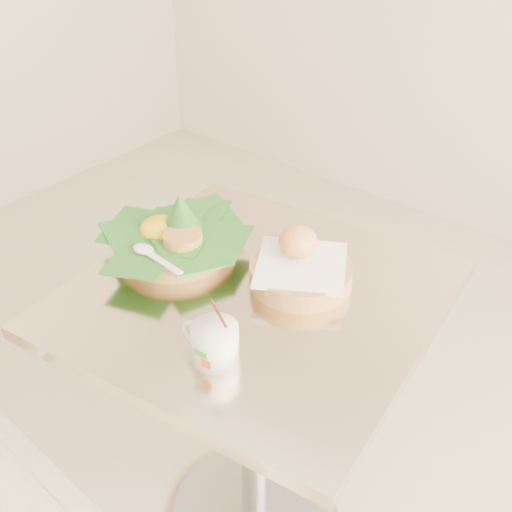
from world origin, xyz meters
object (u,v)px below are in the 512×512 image
Objects in this scene: rice_basket at (175,235)px; bread_basket at (300,268)px; coffee_mug at (214,341)px; cafe_table at (255,371)px.

rice_basket is 0.29m from bread_basket.
rice_basket is 1.29× the size of bread_basket.
rice_basket is 0.36m from coffee_mug.
cafe_table is 0.27m from bread_basket.
rice_basket is at bearing 177.75° from cafe_table.
coffee_mug is at bearing -86.50° from bread_basket.
rice_basket reaches higher than cafe_table.
bread_basket is at bearing 62.17° from cafe_table.
bread_basket is (0.28, 0.08, -0.01)m from rice_basket.
coffee_mug is (0.06, -0.20, 0.26)m from cafe_table.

